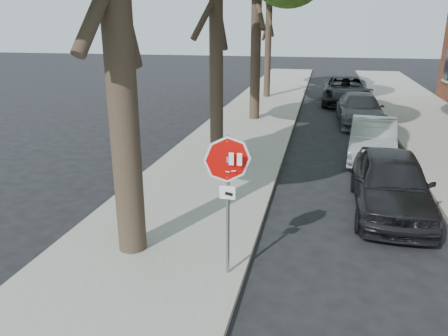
# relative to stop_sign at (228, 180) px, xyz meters

# --- Properties ---
(ground) EXTENTS (120.00, 120.00, 0.00)m
(ground) POSITION_rel_stop_sign_xyz_m (0.70, 0.03, -1.95)
(ground) COLOR black
(ground) RESTS_ON ground
(sidewalk_left) EXTENTS (4.00, 55.00, 0.12)m
(sidewalk_left) POSITION_rel_stop_sign_xyz_m (-1.80, 12.03, -1.89)
(sidewalk_left) COLOR gray
(sidewalk_left) RESTS_ON ground
(curb_left) EXTENTS (0.12, 55.00, 0.13)m
(curb_left) POSITION_rel_stop_sign_xyz_m (0.25, 12.03, -1.88)
(curb_left) COLOR #9E9384
(curb_left) RESTS_ON ground
(curb_right) EXTENTS (0.12, 55.00, 0.13)m
(curb_right) POSITION_rel_stop_sign_xyz_m (4.65, 12.03, -1.88)
(curb_right) COLOR #9E9384
(curb_right) RESTS_ON ground
(stop_sign) EXTENTS (0.76, 0.34, 2.61)m
(stop_sign) POSITION_rel_stop_sign_xyz_m (0.00, 0.00, 0.00)
(stop_sign) COLOR gray
(stop_sign) RESTS_ON sidewalk_left
(car_a) EXTENTS (1.86, 4.48, 1.52)m
(car_a) POSITION_rel_stop_sign_xyz_m (3.30, 3.91, -1.19)
(car_a) COLOR black
(car_a) RESTS_ON ground
(car_b) EXTENTS (1.87, 4.35, 1.39)m
(car_b) POSITION_rel_stop_sign_xyz_m (3.30, 8.56, -1.25)
(car_b) COLOR #A1A5A9
(car_b) RESTS_ON ground
(car_c) EXTENTS (2.19, 4.96, 1.42)m
(car_c) POSITION_rel_stop_sign_xyz_m (3.25, 14.31, -1.24)
(car_c) COLOR #434347
(car_c) RESTS_ON ground
(car_d) EXTENTS (2.67, 5.77, 1.60)m
(car_d) POSITION_rel_stop_sign_xyz_m (2.80, 19.93, -1.15)
(car_d) COLOR black
(car_d) RESTS_ON ground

